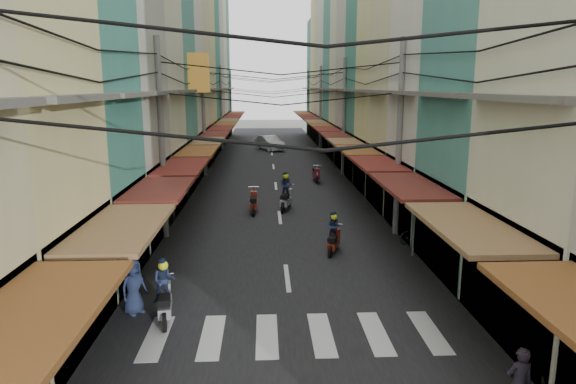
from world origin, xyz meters
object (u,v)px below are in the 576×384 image
object	(u,v)px
bicycle	(419,244)
market_umbrella	(500,236)
traffic_sign	(415,206)
white_car	(270,150)

from	to	relation	value
bicycle	market_umbrella	distance (m)	6.77
bicycle	market_umbrella	bearing A→B (deg)	169.21
market_umbrella	traffic_sign	size ratio (longest dim) A/B	0.94
white_car	traffic_sign	world-z (taller)	traffic_sign
market_umbrella	traffic_sign	distance (m)	4.98
white_car	traffic_sign	bearing A→B (deg)	-105.29
white_car	traffic_sign	size ratio (longest dim) A/B	1.88
bicycle	traffic_sign	xyz separation A→B (m)	(-0.72, -1.51, 1.94)
white_car	bicycle	bearing A→B (deg)	-103.61
white_car	market_umbrella	xyz separation A→B (m)	(5.86, -37.60, 2.22)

